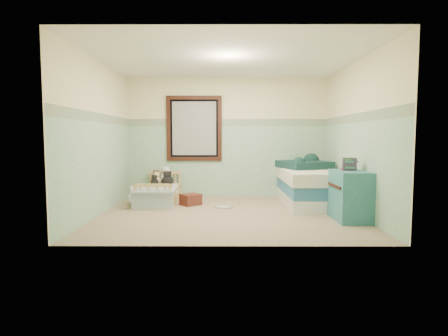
{
  "coord_description": "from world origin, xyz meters",
  "views": [
    {
      "loc": [
        -0.05,
        -5.93,
        1.25
      ],
      "look_at": [
        -0.07,
        0.35,
        0.73
      ],
      "focal_mm": 29.25,
      "sensor_mm": 36.0,
      "label": 1
    }
  ],
  "objects_px": {
    "dresser": "(350,196)",
    "red_pillow": "(191,199)",
    "toddler_bed_frame": "(160,198)",
    "twin_bed_frame": "(309,198)",
    "plush_floor_cream": "(134,199)",
    "floor_book": "(224,207)",
    "plush_floor_tan": "(142,199)"
  },
  "relations": [
    {
      "from": "plush_floor_cream",
      "to": "plush_floor_tan",
      "type": "height_order",
      "value": "plush_floor_cream"
    },
    {
      "from": "twin_bed_frame",
      "to": "floor_book",
      "type": "height_order",
      "value": "twin_bed_frame"
    },
    {
      "from": "dresser",
      "to": "red_pillow",
      "type": "height_order",
      "value": "dresser"
    },
    {
      "from": "toddler_bed_frame",
      "to": "floor_book",
      "type": "bearing_deg",
      "value": -23.63
    },
    {
      "from": "plush_floor_cream",
      "to": "red_pillow",
      "type": "relative_size",
      "value": 0.71
    },
    {
      "from": "twin_bed_frame",
      "to": "red_pillow",
      "type": "bearing_deg",
      "value": -177.36
    },
    {
      "from": "toddler_bed_frame",
      "to": "twin_bed_frame",
      "type": "xyz_separation_m",
      "value": [
        2.87,
        -0.15,
        0.02
      ]
    },
    {
      "from": "toddler_bed_frame",
      "to": "twin_bed_frame",
      "type": "relative_size",
      "value": 0.7
    },
    {
      "from": "plush_floor_tan",
      "to": "floor_book",
      "type": "distance_m",
      "value": 1.58
    },
    {
      "from": "plush_floor_tan",
      "to": "twin_bed_frame",
      "type": "distance_m",
      "value": 3.17
    },
    {
      "from": "twin_bed_frame",
      "to": "plush_floor_tan",
      "type": "bearing_deg",
      "value": -178.75
    },
    {
      "from": "plush_floor_cream",
      "to": "twin_bed_frame",
      "type": "height_order",
      "value": "plush_floor_cream"
    },
    {
      "from": "toddler_bed_frame",
      "to": "plush_floor_cream",
      "type": "xyz_separation_m",
      "value": [
        -0.43,
        -0.24,
        0.03
      ]
    },
    {
      "from": "plush_floor_tan",
      "to": "twin_bed_frame",
      "type": "xyz_separation_m",
      "value": [
        3.17,
        0.07,
        0.0
      ]
    },
    {
      "from": "plush_floor_tan",
      "to": "floor_book",
      "type": "bearing_deg",
      "value": -12.03
    },
    {
      "from": "floor_book",
      "to": "twin_bed_frame",
      "type": "bearing_deg",
      "value": 43.42
    },
    {
      "from": "toddler_bed_frame",
      "to": "plush_floor_cream",
      "type": "relative_size",
      "value": 5.74
    },
    {
      "from": "red_pillow",
      "to": "twin_bed_frame",
      "type": "bearing_deg",
      "value": 2.64
    },
    {
      "from": "dresser",
      "to": "plush_floor_cream",
      "type": "bearing_deg",
      "value": 160.74
    },
    {
      "from": "plush_floor_tan",
      "to": "floor_book",
      "type": "height_order",
      "value": "plush_floor_tan"
    },
    {
      "from": "dresser",
      "to": "red_pillow",
      "type": "bearing_deg",
      "value": 153.86
    },
    {
      "from": "floor_book",
      "to": "plush_floor_tan",
      "type": "bearing_deg",
      "value": -162.34
    },
    {
      "from": "plush_floor_cream",
      "to": "dresser",
      "type": "distance_m",
      "value": 3.83
    },
    {
      "from": "plush_floor_cream",
      "to": "red_pillow",
      "type": "xyz_separation_m",
      "value": [
        1.06,
        -0.01,
        -0.01
      ]
    },
    {
      "from": "toddler_bed_frame",
      "to": "dresser",
      "type": "distance_m",
      "value": 3.52
    },
    {
      "from": "twin_bed_frame",
      "to": "floor_book",
      "type": "relative_size",
      "value": 7.2
    },
    {
      "from": "red_pillow",
      "to": "dresser",
      "type": "bearing_deg",
      "value": -26.14
    },
    {
      "from": "plush_floor_tan",
      "to": "plush_floor_cream",
      "type": "bearing_deg",
      "value": -169.36
    },
    {
      "from": "plush_floor_tan",
      "to": "red_pillow",
      "type": "height_order",
      "value": "plush_floor_tan"
    },
    {
      "from": "red_pillow",
      "to": "plush_floor_tan",
      "type": "bearing_deg",
      "value": 177.88
    },
    {
      "from": "dresser",
      "to": "floor_book",
      "type": "relative_size",
      "value": 2.79
    },
    {
      "from": "dresser",
      "to": "plush_floor_tan",
      "type": "bearing_deg",
      "value": 159.69
    }
  ]
}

